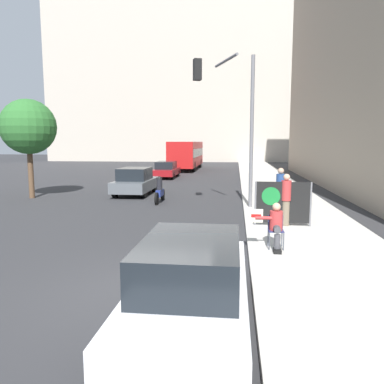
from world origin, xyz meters
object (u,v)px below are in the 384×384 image
(pedestrian_behind, at_px, (280,191))
(protest_banner, at_px, (282,202))
(car_on_road_nearest, at_px, (135,181))
(city_bus_on_road, at_px, (187,154))
(street_tree_near_curb, at_px, (28,127))
(motorcycle_on_road, at_px, (160,191))
(jogger_on_sidewalk, at_px, (286,199))
(parked_car_curbside, at_px, (191,284))
(seated_protester, at_px, (276,224))
(traffic_light_pole, at_px, (234,107))
(car_on_road_midblock, at_px, (166,170))

(pedestrian_behind, xyz_separation_m, protest_banner, (-0.15, -1.95, -0.15))
(car_on_road_nearest, xyz_separation_m, city_bus_on_road, (0.31, 19.96, 0.99))
(street_tree_near_curb, bearing_deg, motorcycle_on_road, -5.65)
(jogger_on_sidewalk, relative_size, street_tree_near_curb, 0.34)
(pedestrian_behind, bearing_deg, parked_car_curbside, -133.66)
(seated_protester, bearing_deg, pedestrian_behind, 94.38)
(traffic_light_pole, xyz_separation_m, motorcycle_on_road, (-3.60, 1.95, -3.87))
(seated_protester, bearing_deg, parked_car_curbside, -100.27)
(car_on_road_nearest, relative_size, motorcycle_on_road, 2.01)
(pedestrian_behind, distance_m, car_on_road_nearest, 9.55)
(seated_protester, bearing_deg, car_on_road_nearest, 134.15)
(seated_protester, distance_m, pedestrian_behind, 4.85)
(car_on_road_nearest, bearing_deg, protest_banner, -47.66)
(car_on_road_midblock, bearing_deg, pedestrian_behind, -65.07)
(street_tree_near_curb, bearing_deg, city_bus_on_road, 75.92)
(pedestrian_behind, distance_m, car_on_road_midblock, 17.82)
(pedestrian_behind, height_order, street_tree_near_curb, street_tree_near_curb)
(seated_protester, distance_m, car_on_road_midblock, 22.05)
(seated_protester, bearing_deg, protest_banner, 92.01)
(protest_banner, relative_size, motorcycle_on_road, 0.90)
(seated_protester, height_order, car_on_road_nearest, car_on_road_nearest)
(seated_protester, height_order, parked_car_curbside, parked_car_curbside)
(seated_protester, xyz_separation_m, motorcycle_on_road, (-4.80, 8.19, -0.26))
(seated_protester, relative_size, car_on_road_midblock, 0.28)
(city_bus_on_road, bearing_deg, seated_protester, -78.18)
(car_on_road_nearest, height_order, city_bus_on_road, city_bus_on_road)
(jogger_on_sidewalk, xyz_separation_m, street_tree_near_curb, (-12.57, 5.96, 2.70))
(city_bus_on_road, xyz_separation_m, motorcycle_on_road, (1.64, -22.60, -1.19))
(traffic_light_pole, xyz_separation_m, parked_car_curbside, (-0.54, -10.44, -3.69))
(jogger_on_sidewalk, relative_size, city_bus_on_road, 0.17)
(parked_car_curbside, xyz_separation_m, motorcycle_on_road, (-3.06, 12.39, -0.18))
(car_on_road_nearest, bearing_deg, street_tree_near_curb, -159.55)
(protest_banner, bearing_deg, motorcycle_on_road, 134.92)
(pedestrian_behind, xyz_separation_m, traffic_light_pole, (-1.86, 1.43, 3.33))
(seated_protester, height_order, pedestrian_behind, pedestrian_behind)
(car_on_road_midblock, xyz_separation_m, street_tree_near_curb, (-5.08, -12.06, 3.06))
(protest_banner, bearing_deg, parked_car_curbside, -107.71)
(jogger_on_sidewalk, height_order, car_on_road_nearest, jogger_on_sidewalk)
(city_bus_on_road, xyz_separation_m, street_tree_near_curb, (-5.49, -21.89, 2.01))
(motorcycle_on_road, bearing_deg, jogger_on_sidewalk, -44.03)
(seated_protester, xyz_separation_m, pedestrian_behind, (0.66, 4.80, 0.28))
(motorcycle_on_road, bearing_deg, street_tree_near_curb, 174.35)
(car_on_road_midblock, distance_m, motorcycle_on_road, 12.93)
(traffic_light_pole, xyz_separation_m, city_bus_on_road, (-5.24, 24.55, -2.68))
(pedestrian_behind, bearing_deg, car_on_road_nearest, 112.15)
(pedestrian_behind, height_order, motorcycle_on_road, pedestrian_behind)
(jogger_on_sidewalk, distance_m, pedestrian_behind, 1.87)
(pedestrian_behind, relative_size, motorcycle_on_road, 0.88)
(jogger_on_sidewalk, bearing_deg, city_bus_on_road, -100.98)
(traffic_light_pole, distance_m, street_tree_near_curb, 11.07)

